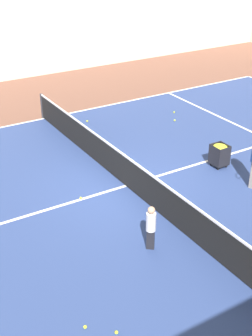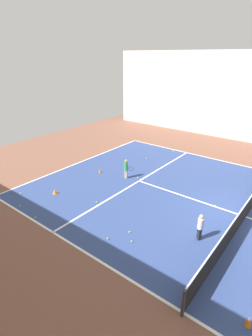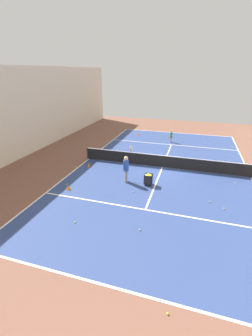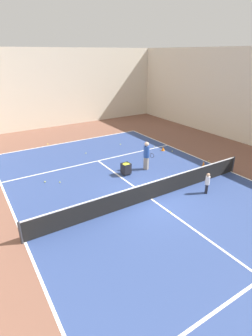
# 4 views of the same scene
# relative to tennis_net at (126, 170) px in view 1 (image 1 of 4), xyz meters

# --- Properties ---
(ground_plane) EXTENTS (35.90, 35.90, 0.00)m
(ground_plane) POSITION_rel_tennis_net_xyz_m (0.00, 0.00, -0.49)
(ground_plane) COLOR brown
(court_playing_area) EXTENTS (11.98, 21.15, 0.00)m
(court_playing_area) POSITION_rel_tennis_net_xyz_m (0.00, 0.00, -0.49)
(court_playing_area) COLOR navy
(court_playing_area) RESTS_ON ground
(line_sideline_left) EXTENTS (0.10, 21.15, 0.00)m
(line_sideline_left) POSITION_rel_tennis_net_xyz_m (-5.99, 0.00, -0.49)
(line_sideline_left) COLOR white
(line_sideline_left) RESTS_ON ground
(line_centre_service) EXTENTS (0.10, 11.63, 0.00)m
(line_centre_service) POSITION_rel_tennis_net_xyz_m (0.00, 0.00, -0.49)
(line_centre_service) COLOR white
(line_centre_service) RESTS_ON ground
(tennis_net) EXTENTS (12.28, 0.10, 0.95)m
(tennis_net) POSITION_rel_tennis_net_xyz_m (0.00, 0.00, 0.00)
(tennis_net) COLOR #2D2D33
(tennis_net) RESTS_ON ground
(child_midcourt) EXTENTS (0.31, 0.31, 1.11)m
(child_midcourt) POSITION_rel_tennis_net_xyz_m (2.73, -1.01, 0.14)
(child_midcourt) COLOR black
(child_midcourt) RESTS_ON ground
(ball_cart) EXTENTS (0.49, 0.45, 0.73)m
(ball_cart) POSITION_rel_tennis_net_xyz_m (0.44, 3.03, 0.01)
(ball_cart) COLOR black
(ball_cart) RESTS_ON ground
(tennis_ball_1) EXTENTS (0.07, 0.07, 0.07)m
(tennis_ball_1) POSITION_rel_tennis_net_xyz_m (-4.84, 1.24, -0.46)
(tennis_ball_1) COLOR yellow
(tennis_ball_1) RESTS_ON ground
(tennis_ball_6) EXTENTS (0.07, 0.07, 0.07)m
(tennis_ball_6) POSITION_rel_tennis_net_xyz_m (4.50, -2.94, -0.46)
(tennis_ball_6) COLOR yellow
(tennis_ball_6) RESTS_ON ground
(tennis_ball_12) EXTENTS (0.07, 0.07, 0.07)m
(tennis_ball_12) POSITION_rel_tennis_net_xyz_m (-3.89, 4.57, -0.46)
(tennis_ball_12) COLOR yellow
(tennis_ball_12) RESTS_ON ground
(tennis_ball_15) EXTENTS (0.07, 0.07, 0.07)m
(tennis_ball_15) POSITION_rel_tennis_net_xyz_m (-1.17, 0.13, -0.46)
(tennis_ball_15) COLOR yellow
(tennis_ball_15) RESTS_ON ground
(tennis_ball_16) EXTENTS (0.07, 0.07, 0.07)m
(tennis_ball_16) POSITION_rel_tennis_net_xyz_m (-3.20, 4.08, -0.46)
(tennis_ball_16) COLOR yellow
(tennis_ball_16) RESTS_ON ground
(tennis_ball_21) EXTENTS (0.07, 0.07, 0.07)m
(tennis_ball_21) POSITION_rel_tennis_net_xyz_m (4.09, -3.36, -0.46)
(tennis_ball_21) COLOR yellow
(tennis_ball_21) RESTS_ON ground
(tennis_ball_24) EXTENTS (0.07, 0.07, 0.07)m
(tennis_ball_24) POSITION_rel_tennis_net_xyz_m (-0.02, -1.41, -0.46)
(tennis_ball_24) COLOR yellow
(tennis_ball_24) RESTS_ON ground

